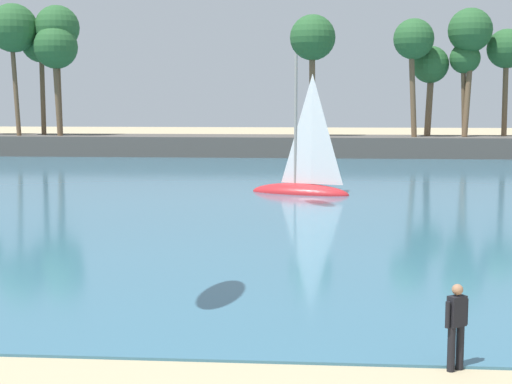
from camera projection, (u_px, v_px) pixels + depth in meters
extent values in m
cube|color=#386B84|center=(277.00, 162.00, 61.92)|extent=(220.00, 94.29, 0.06)
cube|color=#514C47|center=(282.00, 146.00, 68.89)|extent=(93.45, 6.00, 1.80)
cylinder|color=brown|center=(429.00, 100.00, 68.27)|extent=(0.85, 0.92, 6.25)
sphere|color=#285B2D|center=(430.00, 64.00, 67.90)|extent=(3.22, 3.22, 3.22)
cylinder|color=brown|center=(464.00, 98.00, 67.31)|extent=(0.73, 0.69, 6.72)
sphere|color=#285B2D|center=(465.00, 58.00, 66.91)|extent=(2.62, 2.62, 2.62)
cylinder|color=brown|center=(15.00, 82.00, 68.72)|extent=(0.78, 0.41, 9.41)
sphere|color=#285B2D|center=(13.00, 28.00, 68.15)|extent=(4.24, 4.24, 4.24)
cylinder|color=brown|center=(413.00, 88.00, 66.30)|extent=(0.95, 0.72, 8.29)
sphere|color=#285B2D|center=(414.00, 39.00, 65.80)|extent=(3.43, 3.43, 3.43)
cylinder|color=brown|center=(57.00, 92.00, 68.63)|extent=(0.72, 0.57, 7.77)
sphere|color=#285B2D|center=(56.00, 47.00, 68.17)|extent=(3.81, 3.81, 3.81)
cylinder|color=brown|center=(312.00, 87.00, 67.77)|extent=(0.61, 0.79, 8.52)
sphere|color=#285B2D|center=(313.00, 37.00, 67.26)|extent=(3.94, 3.94, 3.94)
cylinder|color=brown|center=(59.00, 82.00, 69.30)|extent=(0.50, 0.98, 9.49)
sphere|color=#285B2D|center=(57.00, 28.00, 68.74)|extent=(3.92, 3.92, 3.92)
cylinder|color=brown|center=(505.00, 93.00, 67.68)|extent=(0.59, 0.78, 7.57)
sphere|color=#285B2D|center=(507.00, 49.00, 67.23)|extent=(3.39, 3.39, 3.39)
cylinder|color=brown|center=(468.00, 84.00, 66.69)|extent=(0.98, 1.01, 9.06)
sphere|color=#285B2D|center=(470.00, 30.00, 66.14)|extent=(3.74, 3.74, 3.74)
cylinder|color=brown|center=(43.00, 89.00, 70.80)|extent=(0.50, 0.60, 8.29)
sphere|color=#285B2D|center=(41.00, 43.00, 70.31)|extent=(3.56, 3.56, 3.56)
cylinder|color=black|center=(460.00, 347.00, 14.74)|extent=(0.15, 0.15, 0.86)
cylinder|color=black|center=(451.00, 349.00, 14.63)|extent=(0.15, 0.15, 0.86)
cube|color=black|center=(457.00, 311.00, 14.60)|extent=(0.39, 0.36, 0.58)
sphere|color=#9E7051|center=(457.00, 290.00, 14.55)|extent=(0.21, 0.21, 0.21)
cylinder|color=black|center=(466.00, 311.00, 14.72)|extent=(0.09, 0.09, 0.50)
cylinder|color=black|center=(448.00, 315.00, 14.49)|extent=(0.09, 0.09, 0.50)
ellipsoid|color=red|center=(300.00, 193.00, 41.61)|extent=(5.67, 3.29, 1.09)
cylinder|color=gray|center=(296.00, 119.00, 41.24)|extent=(0.16, 0.16, 6.79)
pyramid|color=white|center=(312.00, 129.00, 40.94)|extent=(2.37, 0.94, 5.77)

